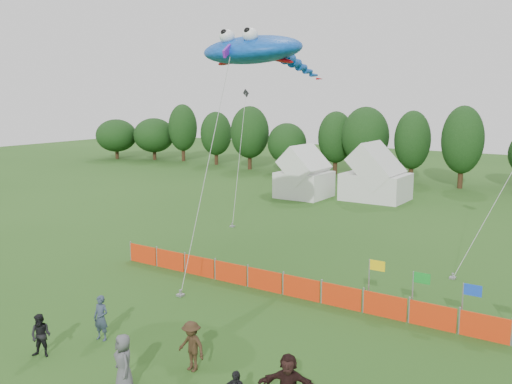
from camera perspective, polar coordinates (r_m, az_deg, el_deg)
The scene contains 13 objects.
ground at distance 21.02m, azimuth -9.50°, elevation -16.52°, with size 160.00×160.00×0.00m, color #234C16.
treeline at distance 59.86m, azimuth 22.58°, elevation 4.20°, with size 104.57×8.78×8.36m.
tent_left at distance 51.57m, azimuth 4.85°, elevation 1.58°, with size 4.27×4.27×3.77m.
tent_right at distance 51.10m, azimuth 11.90°, elevation 1.37°, with size 5.45×4.36×3.85m.
barrier_fence at distance 26.98m, azimuth 2.65°, elevation -9.18°, with size 19.90×0.06×1.00m.
flag_row at distance 24.52m, azimuth 18.00°, elevation -9.43°, with size 6.73×0.60×2.23m.
spectator_a at distance 22.92m, azimuth -15.24°, elevation -12.06°, with size 0.64×0.42×1.75m, color #2D394C.
spectator_b at distance 22.24m, azimuth -20.72°, elevation -13.29°, with size 0.77×0.60×1.58m, color black.
spectator_c at distance 20.03m, azimuth -6.47°, elevation -15.06°, with size 1.13×0.65×1.75m, color #342314.
spectator_e at distance 19.20m, azimuth -13.11°, elevation -16.26°, with size 0.90×0.59×1.84m, color #4F4F54.
spectator_f at distance 17.51m, azimuth 3.22°, elevation -18.66°, with size 1.73×0.55×1.87m, color black.
stingray_kite at distance 29.71m, azimuth 0.10°, elevation 13.94°, with size 5.79×12.71×12.42m.
small_kite_dark at distance 44.09m, azimuth -1.61°, elevation 4.11°, with size 4.86×8.29×9.67m.
Camera 1 is at (13.06, -13.61, 9.29)m, focal length 40.00 mm.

